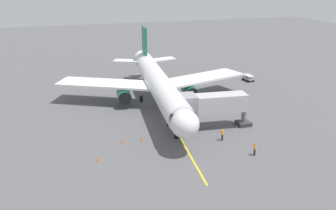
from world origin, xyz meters
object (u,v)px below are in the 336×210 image
Objects in this scene: baggage_cart_near_nose at (248,78)px; baggage_cart_portside at (124,85)px; ground_crew_marshaller at (255,149)px; safety_cone_nose_left at (98,159)px; ground_crew_wing_walker at (222,135)px; ground_crew_loader at (168,121)px; safety_cone_nose_right at (122,141)px; airplane at (158,83)px; jet_bridge at (208,104)px; safety_cone_wing_port at (142,140)px.

baggage_cart_near_nose and baggage_cart_portside have the same top height.
ground_crew_marshaller is 3.11× the size of safety_cone_nose_left.
ground_crew_wing_walker is 0.63× the size of baggage_cart_near_nose.
ground_crew_marshaller is 34.64m from baggage_cart_portside.
ground_crew_loader is 8.30m from safety_cone_nose_right.
baggage_cart_near_nose is (-22.59, -9.15, -3.35)m from airplane.
jet_bridge is 6.73× the size of ground_crew_wing_walker.
safety_cone_nose_left is at bearing -13.07° from ground_crew_marshaller.
ground_crew_loader is (1.25, 9.42, -3.12)m from airplane.
airplane is at bearing 22.04° from baggage_cart_near_nose.
baggage_cart_portside is 25.08m from safety_cone_wing_port.
safety_cone_nose_left is at bearing 17.58° from jet_bridge.
safety_cone_nose_right is 1.00× the size of safety_cone_wing_port.
baggage_cart_portside is at bearing -101.57° from safety_cone_nose_right.
ground_crew_loader is 3.11× the size of safety_cone_nose_left.
ground_crew_marshaller is at bearing 62.23° from baggage_cart_near_nose.
airplane reaches higher than ground_crew_wing_walker.
baggage_cart_portside is at bearing -5.34° from baggage_cart_near_nose.
airplane is 17.16m from ground_crew_wing_walker.
ground_crew_marshaller is 5.60m from ground_crew_wing_walker.
ground_crew_marshaller is 34.64m from baggage_cart_near_nose.
ground_crew_wing_walker is 3.11× the size of safety_cone_nose_left.
ground_crew_marshaller is at bearing 147.08° from safety_cone_wing_port.
safety_cone_nose_left is at bearing 34.07° from ground_crew_loader.
airplane is 15.16m from safety_cone_wing_port.
safety_cone_wing_port is (6.14, 13.35, -3.73)m from airplane.
baggage_cart_portside is 4.92× the size of safety_cone_nose_right.
baggage_cart_portside is (10.18, -33.11, -0.23)m from ground_crew_marshaller.
ground_crew_loader reaches higher than safety_cone_nose_left.
safety_cone_nose_left is (17.05, 0.81, -0.61)m from ground_crew_wing_walker.
baggage_cart_near_nose is 4.91× the size of safety_cone_wing_port.
jet_bridge reaches higher than ground_crew_wing_walker.
ground_crew_wing_walker is 3.11× the size of safety_cone_nose_right.
jet_bridge is 27.98m from baggage_cart_near_nose.
ground_crew_marshaller is at bearing 122.49° from ground_crew_loader.
safety_cone_nose_right is (-3.84, -4.18, 0.00)m from safety_cone_nose_left.
baggage_cart_near_nose is (-18.35, -20.90, -3.11)m from jet_bridge.
jet_bridge is 5.36m from ground_crew_wing_walker.
jet_bridge reaches higher than baggage_cart_near_nose.
ground_crew_wing_walker is 3.11× the size of safety_cone_wing_port.
safety_cone_wing_port is at bearing -32.92° from ground_crew_marshaller.
ground_crew_marshaller is 3.11× the size of safety_cone_wing_port.
safety_cone_wing_port is at bearing 84.49° from baggage_cart_portside.
airplane is 73.37× the size of safety_cone_nose_left.
safety_cone_nose_left is 1.00× the size of safety_cone_wing_port.
safety_cone_nose_right is at bearing 78.43° from baggage_cart_portside.
jet_bridge is 20.92× the size of safety_cone_nose_left.
safety_cone_nose_right is (31.34, 22.05, -0.38)m from baggage_cart_near_nose.
ground_crew_marshaller is 17.47m from safety_cone_nose_right.
ground_crew_wing_walker is 1.00× the size of ground_crew_loader.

